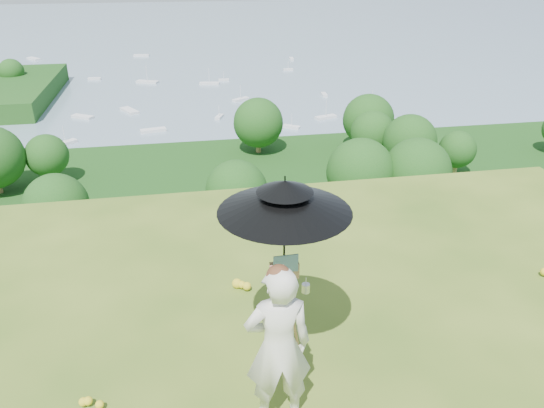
{
  "coord_description": "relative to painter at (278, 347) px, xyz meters",
  "views": [
    {
      "loc": [
        -0.41,
        -2.26,
        4.14
      ],
      "look_at": [
        0.8,
        4.47,
        0.85
      ],
      "focal_mm": 35.0,
      "sensor_mm": 36.0,
      "label": 1
    }
  ],
  "objects": [
    {
      "name": "forest_slope",
      "position": [
        -0.32,
        33.53,
        -29.86
      ],
      "size": [
        140.0,
        56.0,
        22.0
      ],
      "primitive_type": "cube",
      "color": "#113D10",
      "rests_on": "bay_water"
    },
    {
      "name": "shoreline_tier",
      "position": [
        -0.32,
        73.53,
        -36.86
      ],
      "size": [
        170.0,
        28.0,
        8.0
      ],
      "primitive_type": "cube",
      "color": "#665E51",
      "rests_on": "bay_water"
    },
    {
      "name": "bay_water",
      "position": [
        -0.32,
        238.53,
        -34.86
      ],
      "size": [
        700.0,
        700.0,
        0.0
      ],
      "primitive_type": "plane",
      "color": "#718FA2",
      "rests_on": "ground"
    },
    {
      "name": "slope_trees",
      "position": [
        -0.32,
        33.53,
        -15.86
      ],
      "size": [
        110.0,
        50.0,
        6.0
      ],
      "primitive_type": null,
      "color": "#174B16",
      "rests_on": "forest_slope"
    },
    {
      "name": "harbor_town",
      "position": [
        -0.32,
        73.53,
        -30.36
      ],
      "size": [
        110.0,
        22.0,
        5.0
      ],
      "primitive_type": null,
      "color": "silver",
      "rests_on": "shoreline_tier"
    },
    {
      "name": "moored_boats",
      "position": [
        -12.82,
        159.53,
        -34.51
      ],
      "size": [
        140.0,
        140.0,
        0.7
      ],
      "primitive_type": null,
      "color": "silver",
      "rests_on": "bay_water"
    },
    {
      "name": "painter",
      "position": [
        0.0,
        0.0,
        0.0
      ],
      "size": [
        0.63,
        0.42,
        1.72
      ],
      "primitive_type": "imported",
      "rotation": [
        0.0,
        0.0,
        3.13
      ],
      "color": "silver",
      "rests_on": "ground"
    },
    {
      "name": "field_easel",
      "position": [
        0.17,
        0.59,
        -0.11
      ],
      "size": [
        0.59,
        0.59,
        1.5
      ],
      "primitive_type": null,
      "rotation": [
        0.0,
        0.0,
        0.04
      ],
      "color": "#9D6F42",
      "rests_on": "ground"
    },
    {
      "name": "sun_umbrella",
      "position": [
        0.17,
        0.62,
        0.9
      ],
      "size": [
        1.33,
        1.33,
        1.05
      ],
      "primitive_type": null,
      "rotation": [
        0.0,
        0.0,
        0.04
      ],
      "color": "black",
      "rests_on": "field_easel"
    },
    {
      "name": "painter_cap",
      "position": [
        0.0,
        0.0,
        0.81
      ],
      "size": [
        0.23,
        0.27,
        0.1
      ],
      "primitive_type": null,
      "rotation": [
        0.0,
        0.0,
        -0.05
      ],
      "color": "#D97A77",
      "rests_on": "painter"
    }
  ]
}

